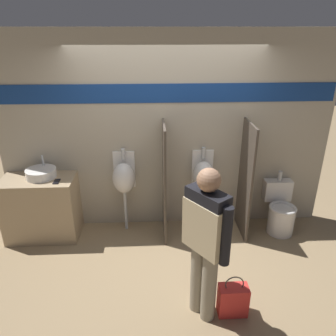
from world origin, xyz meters
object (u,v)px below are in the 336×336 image
(toilet, at_px, (280,211))
(shopping_bag, at_px, (233,300))
(person_in_vest, at_px, (206,236))
(cell_phone, at_px, (57,181))
(sink_basin, at_px, (41,173))
(urinal_far, at_px, (203,176))
(urinal_near_counter, at_px, (124,178))

(toilet, xyz_separation_m, shopping_bag, (-1.01, -1.46, -0.12))
(person_in_vest, bearing_deg, cell_phone, 15.18)
(person_in_vest, bearing_deg, sink_basin, 15.70)
(sink_basin, bearing_deg, urinal_far, 1.66)
(cell_phone, xyz_separation_m, shopping_bag, (2.02, -1.38, -0.70))
(urinal_near_counter, xyz_separation_m, toilet, (2.19, -0.15, -0.51))
(person_in_vest, bearing_deg, urinal_far, -44.43)
(cell_phone, distance_m, shopping_bag, 2.54)
(urinal_far, height_order, person_in_vest, person_in_vest)
(sink_basin, distance_m, urinal_near_counter, 1.08)
(person_in_vest, bearing_deg, urinal_near_counter, -7.47)
(toilet, bearing_deg, shopping_bag, -124.65)
(urinal_near_counter, height_order, person_in_vest, person_in_vest)
(shopping_bag, bearing_deg, toilet, 55.35)
(urinal_far, distance_m, person_in_vest, 1.59)
(urinal_far, xyz_separation_m, toilet, (1.09, -0.15, -0.51))
(sink_basin, distance_m, toilet, 3.32)
(urinal_far, bearing_deg, toilet, -7.63)
(urinal_near_counter, xyz_separation_m, urinal_far, (1.09, 0.00, 0.00))
(urinal_far, relative_size, person_in_vest, 0.74)
(cell_phone, bearing_deg, toilet, 1.43)
(shopping_bag, bearing_deg, sink_basin, 145.68)
(cell_phone, xyz_separation_m, toilet, (3.02, 0.08, -0.58))
(sink_basin, xyz_separation_m, urinal_far, (2.17, 0.06, -0.13))
(shopping_bag, bearing_deg, urinal_far, 93.11)
(sink_basin, bearing_deg, cell_phone, -33.87)
(cell_phone, bearing_deg, urinal_near_counter, 14.83)
(sink_basin, xyz_separation_m, cell_phone, (0.24, -0.16, -0.05))
(sink_basin, xyz_separation_m, toilet, (3.26, -0.08, -0.63))
(urinal_near_counter, bearing_deg, cell_phone, -165.17)
(cell_phone, distance_m, person_in_vest, 2.18)
(urinal_far, relative_size, toilet, 1.42)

